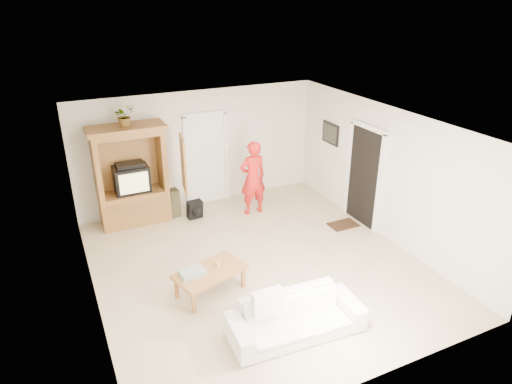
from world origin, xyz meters
The scene contains 19 objects.
floor centered at (0.00, 0.00, 0.00)m, with size 6.00×6.00×0.00m, color tan.
ceiling centered at (0.00, 0.00, 2.60)m, with size 6.00×6.00×0.00m, color white.
wall_back centered at (0.00, 3.00, 1.30)m, with size 5.50×5.50×0.00m, color silver.
wall_front centered at (0.00, -3.00, 1.30)m, with size 5.50×5.50×0.00m, color silver.
wall_left centered at (-2.75, 0.00, 1.30)m, with size 6.00×6.00×0.00m, color silver.
wall_right centered at (2.75, 0.00, 1.30)m, with size 6.00×6.00×0.00m, color silver.
armoire centered at (-1.58, 2.66, 0.91)m, with size 1.82×1.14×2.10m.
door_back centered at (0.15, 2.97, 1.02)m, with size 0.85×0.05×2.04m, color white.
doorway_right centered at (2.73, 0.60, 1.02)m, with size 0.05×0.90×2.04m, color black.
framed_picture centered at (2.73, 1.90, 1.60)m, with size 0.03×0.60×0.48m, color black.
doormat centered at (2.30, 0.60, 0.01)m, with size 0.60×0.40×0.02m, color #382316.
plant centered at (-1.60, 2.63, 2.31)m, with size 0.38×0.33×0.42m, color #4C7238.
man centered at (0.83, 1.96, 0.83)m, with size 0.60×0.40×1.66m, color red.
sofa centered at (-0.27, -1.84, 0.28)m, with size 1.94×0.76×0.57m, color white.
coffee_table centered at (-1.03, -0.40, 0.37)m, with size 1.27×0.92×0.42m.
towel centered at (-1.32, -0.40, 0.46)m, with size 0.38×0.28×0.08m, color #CD4468.
candle centered at (-0.87, -0.35, 0.47)m, with size 0.08×0.08×0.10m, color tan.
backpack_black centered at (-0.42, 2.25, 0.20)m, with size 0.32×0.19×0.39m, color black, non-canonical shape.
backpack_olive centered at (-0.84, 2.54, 0.31)m, with size 0.33×0.24×0.62m, color #47442B, non-canonical shape.
Camera 1 is at (-3.01, -6.30, 4.53)m, focal length 32.00 mm.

